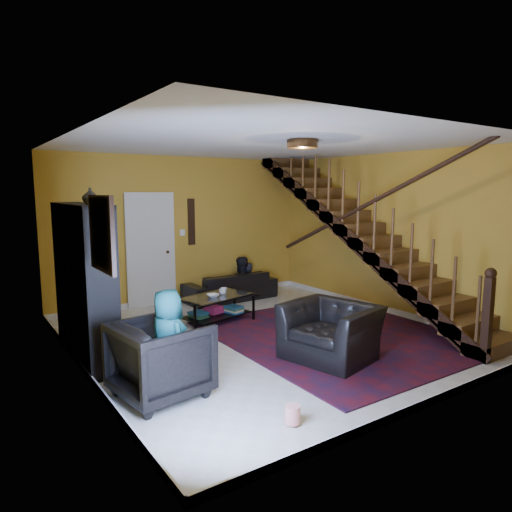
{
  "coord_description": "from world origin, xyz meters",
  "views": [
    {
      "loc": [
        -3.78,
        -5.36,
        2.17
      ],
      "look_at": [
        0.1,
        0.4,
        1.16
      ],
      "focal_mm": 32.0,
      "sensor_mm": 36.0,
      "label": 1
    }
  ],
  "objects_px": {
    "sofa": "(230,286)",
    "coffee_table": "(216,307)",
    "bookshelf": "(85,285)",
    "armchair_left": "(161,359)",
    "armchair_right": "(331,332)"
  },
  "relations": [
    {
      "from": "armchair_left",
      "to": "sofa",
      "type": "bearing_deg",
      "value": -48.48
    },
    {
      "from": "armchair_left",
      "to": "armchair_right",
      "type": "relative_size",
      "value": 0.82
    },
    {
      "from": "bookshelf",
      "to": "armchair_right",
      "type": "xyz_separation_m",
      "value": [
        2.58,
        -1.8,
        -0.61
      ]
    },
    {
      "from": "bookshelf",
      "to": "coffee_table",
      "type": "distance_m",
      "value": 2.36
    },
    {
      "from": "coffee_table",
      "to": "armchair_right",
      "type": "bearing_deg",
      "value": -80.2
    },
    {
      "from": "sofa",
      "to": "coffee_table",
      "type": "bearing_deg",
      "value": 49.34
    },
    {
      "from": "bookshelf",
      "to": "armchair_right",
      "type": "distance_m",
      "value": 3.21
    },
    {
      "from": "armchair_left",
      "to": "coffee_table",
      "type": "bearing_deg",
      "value": -48.99
    },
    {
      "from": "sofa",
      "to": "coffee_table",
      "type": "height_order",
      "value": "sofa"
    },
    {
      "from": "bookshelf",
      "to": "armchair_left",
      "type": "bearing_deg",
      "value": -77.5
    },
    {
      "from": "bookshelf",
      "to": "armchair_left",
      "type": "distance_m",
      "value": 1.73
    },
    {
      "from": "bookshelf",
      "to": "armchair_left",
      "type": "relative_size",
      "value": 2.22
    },
    {
      "from": "bookshelf",
      "to": "coffee_table",
      "type": "height_order",
      "value": "bookshelf"
    },
    {
      "from": "coffee_table",
      "to": "sofa",
      "type": "bearing_deg",
      "value": 50.43
    },
    {
      "from": "sofa",
      "to": "armchair_right",
      "type": "xyz_separation_m",
      "value": [
        -0.59,
        -3.5,
        0.09
      ]
    }
  ]
}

